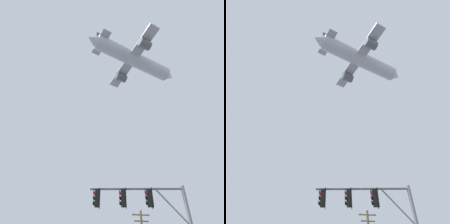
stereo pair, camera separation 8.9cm
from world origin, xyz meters
TOP-DOWN VIEW (x-y plane):
  - signal_pole_near at (2.73, 8.19)m, footprint 5.37×0.99m
  - airplane at (6.83, 19.75)m, footprint 20.11×15.53m

SIDE VIEW (x-z plane):
  - signal_pole_near at x=2.73m, z-range 1.63..7.63m
  - airplane at x=6.83m, z-range 34.56..40.18m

